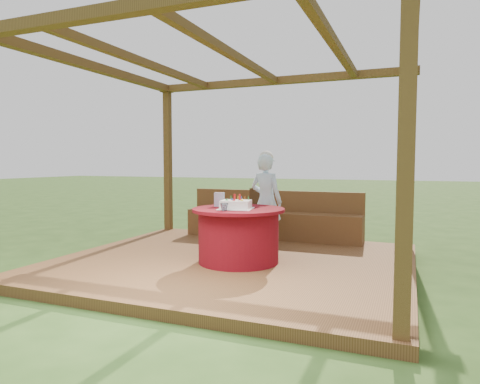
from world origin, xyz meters
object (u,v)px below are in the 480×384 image
at_px(table, 239,235).
at_px(chair, 258,214).
at_px(drinking_glass, 224,207).
at_px(bench, 272,223).
at_px(gift_bag, 219,199).
at_px(elderly_woman, 266,200).
at_px(birthday_cake, 236,204).

bearing_deg(table, chair, 97.63).
distance_m(table, drinking_glass, 0.52).
bearing_deg(drinking_glass, bench, 92.08).
bearing_deg(gift_bag, bench, 67.87).
height_order(table, elderly_woman, elderly_woman).
xyz_separation_m(chair, drinking_glass, (0.12, -1.58, 0.27)).
bearing_deg(drinking_glass, birthday_cake, 79.55).
distance_m(bench, gift_bag, 1.81).
distance_m(birthday_cake, gift_bag, 0.38).
bearing_deg(gift_bag, table, -35.81).
distance_m(gift_bag, drinking_glass, 0.54).
height_order(bench, gift_bag, gift_bag).
relative_size(table, drinking_glass, 11.65).
height_order(table, birthday_cake, birthday_cake).
height_order(elderly_woman, drinking_glass, elderly_woman).
relative_size(elderly_woman, gift_bag, 7.87).
distance_m(bench, table, 1.84).
relative_size(chair, birthday_cake, 1.82).
bearing_deg(chair, drinking_glass, -85.73).
bearing_deg(chair, elderly_woman, -50.42).
distance_m(elderly_woman, drinking_glass, 1.33).
height_order(bench, table, bench).
height_order(chair, drinking_glass, chair).
relative_size(table, gift_bag, 6.38).
relative_size(table, elderly_woman, 0.81).
relative_size(bench, gift_bag, 16.21).
height_order(bench, chair, chair).
bearing_deg(table, birthday_cake, -90.47).
distance_m(chair, birthday_cake, 1.36).
bearing_deg(gift_bag, drinking_glass, -74.80).
relative_size(bench, table, 2.54).
bearing_deg(birthday_cake, chair, 97.12).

